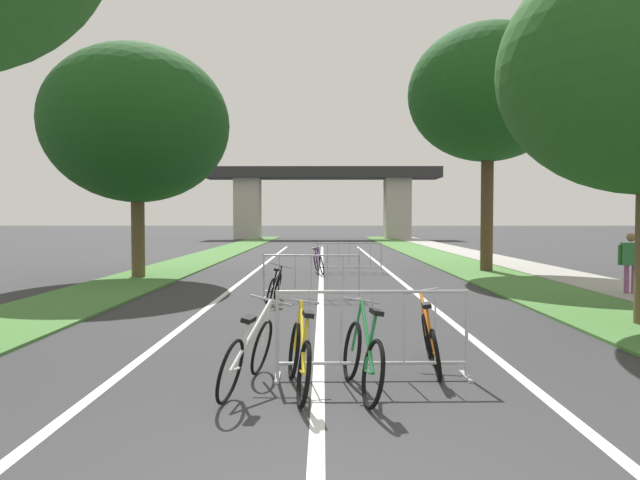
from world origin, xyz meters
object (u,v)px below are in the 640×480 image
crowd_barrier_third (349,258)px  bicycle_orange_4 (430,341)px  bicycle_black_3 (275,287)px  bicycle_purple_2 (318,263)px  tree_left_oak_near (137,125)px  bicycle_green_0 (362,358)px  bicycle_yellow_5 (299,358)px  tree_right_maple_mid (488,94)px  crowd_barrier_second (311,277)px  crowd_barrier_nearest (372,335)px  bicycle_white_1 (248,355)px  pedestrian_pushing_bike (631,258)px

crowd_barrier_third → bicycle_orange_4: (0.43, -12.70, -0.17)m
bicycle_black_3 → bicycle_purple_2: bearing=86.3°
tree_left_oak_near → bicycle_green_0: tree_left_oak_near is taller
bicycle_yellow_5 → crowd_barrier_third: bearing=76.8°
tree_right_maple_mid → tree_left_oak_near: bearing=-169.6°
bicycle_purple_2 → bicycle_black_3: (-0.93, -6.72, -0.03)m
crowd_barrier_second → bicycle_green_0: crowd_barrier_second is taller
crowd_barrier_third → crowd_barrier_nearest: bearing=-91.5°
bicycle_white_1 → bicycle_orange_4: 2.34m
tree_right_maple_mid → crowd_barrier_nearest: bearing=-111.3°
bicycle_white_1 → bicycle_orange_4: size_ratio=1.05×
crowd_barrier_nearest → crowd_barrier_third: 13.13m
crowd_barrier_nearest → tree_left_oak_near: bearing=119.9°
bicycle_orange_4 → pedestrian_pushing_bike: 9.03m
crowd_barrier_second → bicycle_yellow_5: bearing=-89.9°
bicycle_white_1 → tree_left_oak_near: bearing=124.2°
tree_right_maple_mid → bicycle_orange_4: size_ratio=5.12×
crowd_barrier_third → bicycle_white_1: size_ratio=1.30×
crowd_barrier_third → pedestrian_pushing_bike: bearing=-42.9°
crowd_barrier_nearest → bicycle_yellow_5: 1.00m
crowd_barrier_nearest → pedestrian_pushing_bike: (6.88, 7.04, 0.42)m
crowd_barrier_third → bicycle_green_0: crowd_barrier_third is taller
bicycle_green_0 → bicycle_yellow_5: bicycle_green_0 is taller
crowd_barrier_third → bicycle_white_1: bearing=-97.4°
crowd_barrier_third → bicycle_black_3: 7.40m
tree_right_maple_mid → bicycle_white_1: tree_right_maple_mid is taller
crowd_barrier_third → bicycle_green_0: (-0.49, -13.70, -0.13)m
tree_left_oak_near → pedestrian_pushing_bike: bearing=-17.5°
bicycle_green_0 → tree_right_maple_mid: bearing=59.8°
tree_right_maple_mid → pedestrian_pushing_bike: size_ratio=5.62×
bicycle_white_1 → bicycle_yellow_5: 0.58m
bicycle_green_0 → crowd_barrier_nearest: bearing=65.5°
tree_right_maple_mid → bicycle_orange_4: bearing=-109.0°
bicycle_black_3 → bicycle_orange_4: bicycle_orange_4 is taller
bicycle_white_1 → bicycle_yellow_5: (0.57, -0.10, -0.01)m
crowd_barrier_third → bicycle_purple_2: (-1.08, -0.40, -0.14)m
crowd_barrier_second → bicycle_black_3: size_ratio=1.40×
bicycle_green_0 → bicycle_purple_2: 13.31m
tree_left_oak_near → bicycle_orange_4: (7.24, -10.83, -4.52)m
pedestrian_pushing_bike → bicycle_yellow_5: bearing=57.7°
crowd_barrier_nearest → bicycle_yellow_5: bearing=-148.2°
crowd_barrier_third → bicycle_orange_4: 12.70m
bicycle_green_0 → tree_left_oak_near: bearing=109.0°
crowd_barrier_second → bicycle_green_0: size_ratio=1.38×
pedestrian_pushing_bike → bicycle_purple_2: bearing=-23.4°
bicycle_black_3 → crowd_barrier_second: bearing=38.7°
bicycle_green_0 → crowd_barrier_second: bearing=86.5°
tree_left_oak_near → bicycle_green_0: bearing=-61.9°
crowd_barrier_second → bicycle_black_3: crowd_barrier_second is taller
tree_left_oak_near → bicycle_yellow_5: tree_left_oak_near is taller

